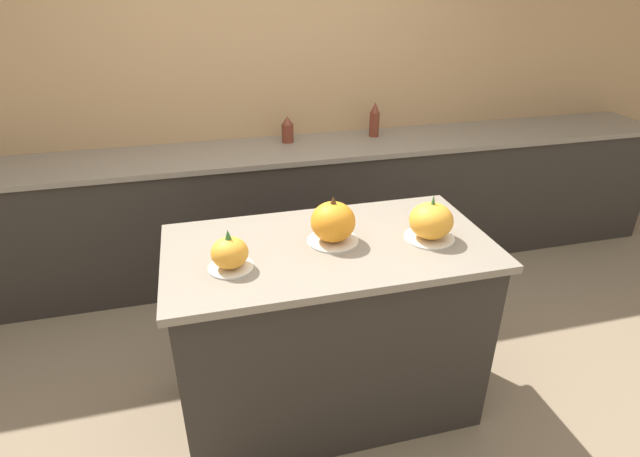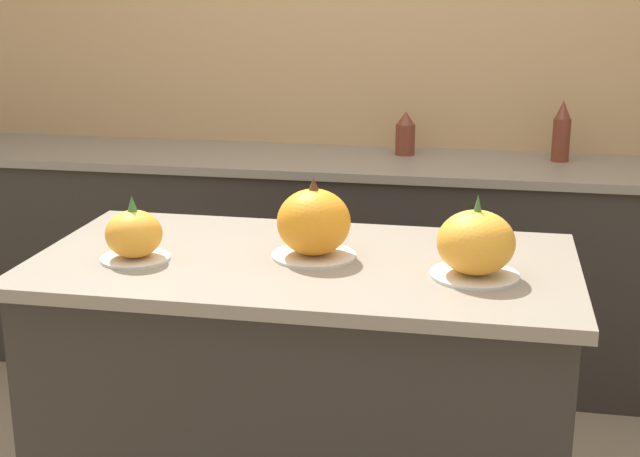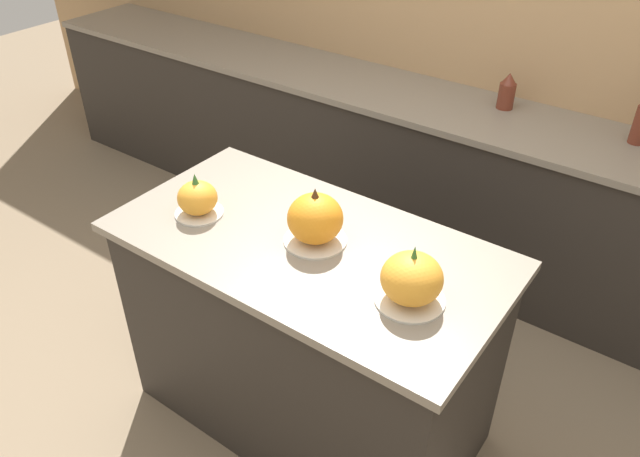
{
  "view_description": "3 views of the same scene",
  "coord_description": "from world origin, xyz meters",
  "views": [
    {
      "loc": [
        -0.52,
        -1.86,
        2.01
      ],
      "look_at": [
        -0.05,
        -0.02,
        1.03
      ],
      "focal_mm": 28.0,
      "sensor_mm": 36.0,
      "label": 1
    },
    {
      "loc": [
        0.48,
        -2.22,
        1.66
      ],
      "look_at": [
        0.04,
        0.01,
        1.02
      ],
      "focal_mm": 50.0,
      "sensor_mm": 36.0,
      "label": 2
    },
    {
      "loc": [
        1.09,
        -1.43,
        2.24
      ],
      "look_at": [
        0.06,
        -0.01,
        1.03
      ],
      "focal_mm": 35.0,
      "sensor_mm": 36.0,
      "label": 3
    }
  ],
  "objects": [
    {
      "name": "wall_back",
      "position": [
        0.0,
        1.73,
        1.25
      ],
      "size": [
        8.0,
        0.06,
        2.5
      ],
      "color": "tan",
      "rests_on": "ground_plane"
    },
    {
      "name": "pumpkin_cake_right",
      "position": [
        0.45,
        -0.06,
        1.02
      ],
      "size": [
        0.23,
        0.23,
        0.21
      ],
      "color": "silver",
      "rests_on": "kitchen_island"
    },
    {
      "name": "pumpkin_cake_center",
      "position": [
        0.02,
        0.02,
        1.03
      ],
      "size": [
        0.23,
        0.23,
        0.22
      ],
      "color": "silver",
      "rests_on": "kitchen_island"
    },
    {
      "name": "bottle_tall",
      "position": [
        0.76,
        1.51,
        1.05
      ],
      "size": [
        0.07,
        0.07,
        0.25
      ],
      "color": "maroon",
      "rests_on": "back_counter"
    },
    {
      "name": "bottle_short",
      "position": [
        0.11,
        1.53,
        1.02
      ],
      "size": [
        0.08,
        0.08,
        0.19
      ],
      "color": "maroon",
      "rests_on": "back_counter"
    },
    {
      "name": "pumpkin_cake_left",
      "position": [
        -0.44,
        -0.09,
        1.0
      ],
      "size": [
        0.18,
        0.18,
        0.17
      ],
      "color": "silver",
      "rests_on": "kitchen_island"
    },
    {
      "name": "kitchen_island",
      "position": [
        0.0,
        0.0,
        0.47
      ],
      "size": [
        1.44,
        0.76,
        0.94
      ],
      "color": "#2D2823",
      "rests_on": "ground_plane"
    },
    {
      "name": "back_counter",
      "position": [
        0.0,
        1.4,
        0.47
      ],
      "size": [
        6.0,
        0.6,
        0.93
      ],
      "color": "#2D2823",
      "rests_on": "ground_plane"
    }
  ]
}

